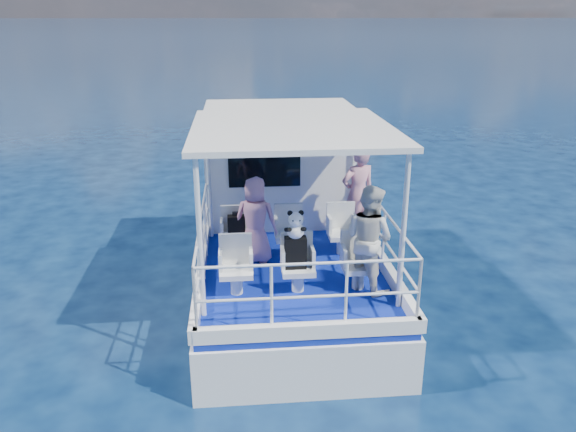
# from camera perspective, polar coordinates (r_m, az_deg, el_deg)

# --- Properties ---
(ground) EXTENTS (2000.00, 2000.00, 0.00)m
(ground) POSITION_cam_1_polar(r_m,az_deg,el_deg) (9.78, 0.26, -9.29)
(ground) COLOR #061633
(ground) RESTS_ON ground
(hull) EXTENTS (3.00, 7.00, 1.60)m
(hull) POSITION_cam_1_polar(r_m,az_deg,el_deg) (10.66, -0.27, -6.70)
(hull) COLOR white
(hull) RESTS_ON ground
(deck) EXTENTS (2.90, 6.90, 0.10)m
(deck) POSITION_cam_1_polar(r_m,az_deg,el_deg) (10.31, -0.27, -2.46)
(deck) COLOR navy
(deck) RESTS_ON hull
(cabin) EXTENTS (2.85, 2.00, 2.20)m
(cabin) POSITION_cam_1_polar(r_m,az_deg,el_deg) (11.18, -0.87, 5.53)
(cabin) COLOR white
(cabin) RESTS_ON deck
(canopy) EXTENTS (3.00, 3.20, 0.08)m
(canopy) POSITION_cam_1_polar(r_m,az_deg,el_deg) (8.50, 0.42, 8.86)
(canopy) COLOR white
(canopy) RESTS_ON cabin
(canopy_posts) EXTENTS (2.77, 2.97, 2.20)m
(canopy_posts) POSITION_cam_1_polar(r_m,az_deg,el_deg) (8.74, 0.44, 1.44)
(canopy_posts) COLOR white
(canopy_posts) RESTS_ON deck
(railings) EXTENTS (2.84, 3.59, 1.00)m
(railings) POSITION_cam_1_polar(r_m,az_deg,el_deg) (8.65, 0.64, -3.01)
(railings) COLOR white
(railings) RESTS_ON deck
(seat_port_fwd) EXTENTS (0.48, 0.46, 0.38)m
(seat_port_fwd) POSITION_cam_1_polar(r_m,az_deg,el_deg) (9.44, -5.30, -3.12)
(seat_port_fwd) COLOR silver
(seat_port_fwd) RESTS_ON deck
(seat_center_fwd) EXTENTS (0.48, 0.46, 0.38)m
(seat_center_fwd) POSITION_cam_1_polar(r_m,az_deg,el_deg) (9.48, 0.15, -2.94)
(seat_center_fwd) COLOR silver
(seat_center_fwd) RESTS_ON deck
(seat_stbd_fwd) EXTENTS (0.48, 0.46, 0.38)m
(seat_stbd_fwd) POSITION_cam_1_polar(r_m,az_deg,el_deg) (9.60, 5.51, -2.73)
(seat_stbd_fwd) COLOR silver
(seat_stbd_fwd) RESTS_ON deck
(seat_port_aft) EXTENTS (0.48, 0.46, 0.38)m
(seat_port_aft) POSITION_cam_1_polar(r_m,az_deg,el_deg) (8.26, -5.25, -6.61)
(seat_port_aft) COLOR silver
(seat_port_aft) RESTS_ON deck
(seat_center_aft) EXTENTS (0.48, 0.46, 0.38)m
(seat_center_aft) POSITION_cam_1_polar(r_m,az_deg,el_deg) (8.30, 1.01, -6.38)
(seat_center_aft) COLOR silver
(seat_center_aft) RESTS_ON deck
(seat_stbd_aft) EXTENTS (0.48, 0.46, 0.38)m
(seat_stbd_aft) POSITION_cam_1_polar(r_m,az_deg,el_deg) (8.44, 7.13, -6.08)
(seat_stbd_aft) COLOR silver
(seat_stbd_aft) RESTS_ON deck
(passenger_port_fwd) EXTENTS (0.61, 0.50, 1.43)m
(passenger_port_fwd) POSITION_cam_1_polar(r_m,az_deg,el_deg) (9.09, -3.33, -0.44)
(passenger_port_fwd) COLOR #BF7C96
(passenger_port_fwd) RESTS_ON deck
(passenger_stbd_fwd) EXTENTS (0.74, 0.61, 1.76)m
(passenger_stbd_fwd) POSITION_cam_1_polar(r_m,az_deg,el_deg) (9.90, 7.10, 2.15)
(passenger_stbd_fwd) COLOR #CC8497
(passenger_stbd_fwd) RESTS_ON deck
(passenger_stbd_aft) EXTENTS (0.95, 0.98, 1.60)m
(passenger_stbd_aft) POSITION_cam_1_polar(r_m,az_deg,el_deg) (8.22, 8.22, -2.24)
(passenger_stbd_aft) COLOR silver
(passenger_stbd_aft) RESTS_ON deck
(backpack_port) EXTENTS (0.29, 0.16, 0.38)m
(backpack_port) POSITION_cam_1_polar(r_m,az_deg,el_deg) (9.25, -5.25, -1.08)
(backpack_port) COLOR black
(backpack_port) RESTS_ON seat_port_fwd
(backpack_center) EXTENTS (0.31, 0.18, 0.47)m
(backpack_center) POSITION_cam_1_polar(r_m,az_deg,el_deg) (8.11, 0.77, -3.73)
(backpack_center) COLOR black
(backpack_center) RESTS_ON seat_center_aft
(compact_camera) EXTENTS (0.10, 0.06, 0.06)m
(compact_camera) POSITION_cam_1_polar(r_m,az_deg,el_deg) (9.19, -5.36, 0.22)
(compact_camera) COLOR black
(compact_camera) RESTS_ON backpack_port
(panda) EXTENTS (0.27, 0.22, 0.41)m
(panda) POSITION_cam_1_polar(r_m,az_deg,el_deg) (7.93, 0.77, -0.87)
(panda) COLOR white
(panda) RESTS_ON backpack_center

